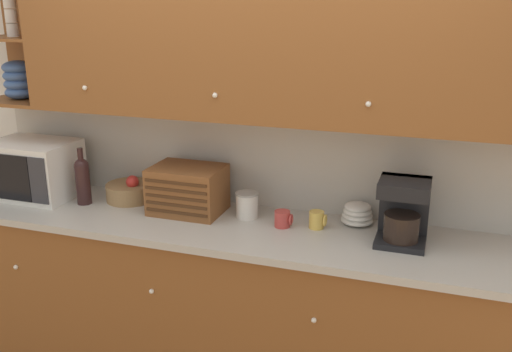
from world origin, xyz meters
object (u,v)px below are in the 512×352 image
Objects in this scene: coffee_maker at (403,211)px; wine_bottle at (83,179)px; fruit_basket at (130,191)px; storage_canister at (247,205)px; mug_blue_second at (317,220)px; bowl_stack_on_counter at (357,214)px; bread_box at (188,189)px; mug at (283,219)px; microwave at (33,169)px.

wine_bottle is at bearing -179.04° from coffee_maker.
fruit_basket is 0.76m from storage_canister.
mug_blue_second is 0.23m from bowl_stack_on_counter.
bread_box reaches higher than storage_canister.
microwave is at bearing -179.56° from mug.
fruit_basket reaches higher than storage_canister.
mug_blue_second is at bearing -3.51° from storage_canister.
coffee_maker is at bearing -0.16° from mug.
wine_bottle reaches higher than bowl_stack_on_counter.
wine_bottle reaches higher than bread_box.
storage_canister is 0.84m from coffee_maker.
bread_box is 2.28× the size of bowl_stack_on_counter.
storage_canister is at bearing 3.32° from bread_box.
bread_box is 0.75m from mug_blue_second.
bread_box is 0.35m from storage_canister.
wine_bottle is 3.65× the size of mug_blue_second.
storage_canister is 0.59m from bowl_stack_on_counter.
fruit_basket is at bearing 176.69° from storage_canister.
fruit_basket reaches higher than mug_blue_second.
microwave reaches higher than bread_box.
fruit_basket is (0.58, 0.12, -0.12)m from microwave.
microwave is 2.90× the size of bowl_stack_on_counter.
microwave is 1.50× the size of wine_bottle.
fruit_basket is 1.34m from bowl_stack_on_counter.
mug is 0.55× the size of bowl_stack_on_counter.
wine_bottle reaches higher than storage_canister.
mug_blue_second is (1.15, -0.07, -0.01)m from fruit_basket.
wine_bottle is 0.85× the size of bread_box.
bread_box is at bearing 175.56° from mug.
mug_blue_second is at bearing -3.38° from fruit_basket.
fruit_basket reaches higher than bowl_stack_on_counter.
bowl_stack_on_counter is at bearing 2.48° from fruit_basket.
bowl_stack_on_counter is (0.19, 0.13, 0.01)m from mug_blue_second.
bread_box is 4.29× the size of mug_blue_second.
bread_box is at bearing 177.77° from coffee_maker.
wine_bottle is 3.54× the size of mug.
fruit_basket is at bearing 176.06° from coffee_maker.
storage_canister is (1.34, 0.08, -0.10)m from microwave.
storage_canister is 0.40m from mug_blue_second.
mug is at bearing -6.28° from fruit_basket.
bread_box is at bearing 3.22° from microwave.
coffee_maker is at bearing 0.96° from wine_bottle.
microwave is 5.31× the size of mug.
wine_bottle is 0.98m from storage_canister.
coffee_maker reaches higher than fruit_basket.
fruit_basket reaches higher than mug.
mug_blue_second is 0.53× the size of bowl_stack_on_counter.
storage_canister is 0.44× the size of coffee_maker.
microwave reaches higher than mug_blue_second.
microwave reaches higher than bowl_stack_on_counter.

